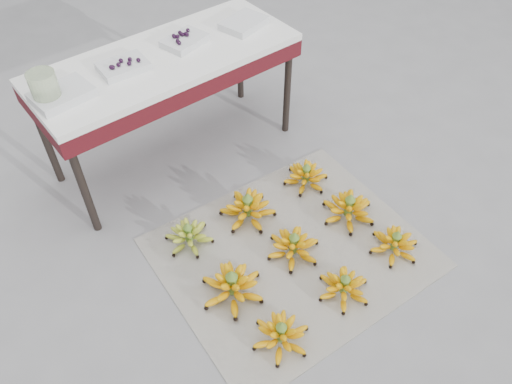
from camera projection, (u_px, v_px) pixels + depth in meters
ground at (278, 251)px, 2.52m from camera, size 60.00×60.00×0.00m
newspaper_mat at (292, 252)px, 2.51m from camera, size 1.33×1.14×0.01m
bunch_front_left at (281, 335)px, 2.14m from camera, size 0.32×0.32×0.15m
bunch_front_center at (344, 287)px, 2.31m from camera, size 0.31×0.31×0.15m
bunch_front_right at (395, 244)px, 2.48m from camera, size 0.32×0.32×0.15m
bunch_mid_left at (232, 286)px, 2.29m from camera, size 0.33×0.33×0.18m
bunch_mid_center at (294, 246)px, 2.46m from camera, size 0.32×0.32×0.16m
bunch_mid_right at (349, 209)px, 2.63m from camera, size 0.36×0.36×0.17m
bunch_back_left at (189, 236)px, 2.51m from camera, size 0.25×0.25×0.15m
bunch_back_center at (248, 209)px, 2.63m from camera, size 0.37×0.37×0.18m
bunch_back_right at (306, 176)px, 2.81m from camera, size 0.33×0.33×0.15m
vendor_table at (166, 68)px, 2.60m from camera, size 1.40×0.56×0.67m
tray_far_left at (62, 95)px, 2.27m from camera, size 0.28×0.21×0.04m
tray_left at (123, 66)px, 2.44m from camera, size 0.24×0.18×0.06m
tray_right at (184, 40)px, 2.61m from camera, size 0.26×0.21×0.06m
tray_far_right at (244, 23)px, 2.73m from camera, size 0.28×0.23×0.04m
glass_jar at (45, 88)px, 2.21m from camera, size 0.17×0.17×0.16m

